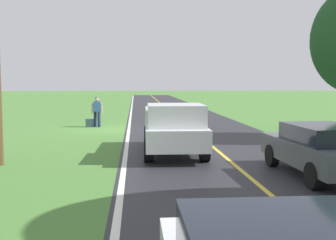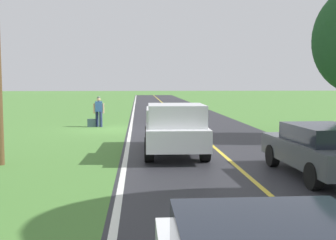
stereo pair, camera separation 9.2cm
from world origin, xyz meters
name	(u,v)px [view 1 (the left image)]	position (x,y,z in m)	size (l,w,h in m)	color
ground_plane	(111,129)	(0.00, 0.00, 0.00)	(200.00, 200.00, 0.00)	#4C7F38
road_surface	(191,129)	(-4.40, 0.00, 0.00)	(7.18, 120.00, 0.00)	#28282D
lane_edge_line	(129,129)	(-0.98, 0.00, 0.01)	(0.16, 117.60, 0.00)	silver
lane_centre_line	(191,129)	(-4.40, 0.00, 0.01)	(0.14, 117.60, 0.00)	gold
hitchhiker_walking	(97,110)	(0.84, -1.44, 0.98)	(0.62, 0.51, 1.75)	navy
suitcase_carried	(90,123)	(1.26, -1.34, 0.23)	(0.20, 0.46, 0.46)	#384C56
pickup_truck_passing	(174,127)	(-2.69, 7.97, 0.97)	(2.19, 5.45, 1.82)	silver
sedan_mid_oncoming	(321,149)	(-6.38, 11.75, 0.75)	(2.04, 4.46, 1.41)	#4C5156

